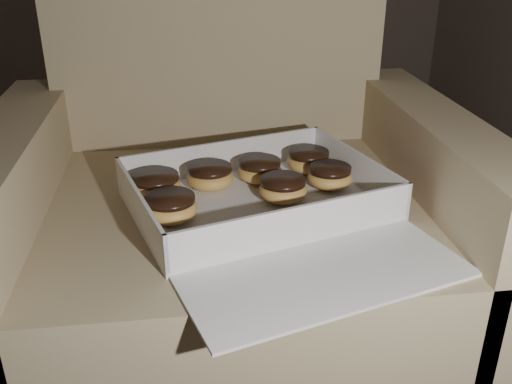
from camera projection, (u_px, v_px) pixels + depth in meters
The scene contains 12 objects.
armchair at pixel (231, 239), 1.13m from camera, with size 0.87×0.74×0.91m.
bakery_box at pixel (269, 210), 0.95m from camera, with size 0.53×0.58×0.07m.
donut_a at pixel (308, 160), 1.10m from camera, with size 0.08×0.08×0.04m.
donut_b at pixel (330, 176), 1.03m from camera, with size 0.08×0.08×0.04m.
donut_c at pixel (155, 186), 0.99m from camera, with size 0.09×0.09×0.04m.
donut_d at pixel (170, 207), 0.92m from camera, with size 0.09×0.09×0.04m.
donut_e at pixel (283, 189), 0.98m from camera, with size 0.08×0.08×0.04m.
donut_f at pixel (210, 176), 1.03m from camera, with size 0.09×0.09×0.04m.
donut_g at pixel (260, 170), 1.06m from camera, with size 0.08×0.08×0.04m.
crumb_a at pixel (303, 234), 0.88m from camera, with size 0.01×0.01×0.00m, color black.
crumb_b at pixel (275, 211), 0.95m from camera, with size 0.01×0.01×0.00m, color black.
crumb_c at pixel (168, 234), 0.88m from camera, with size 0.01×0.01×0.00m, color black.
Camera 1 is at (0.64, -0.72, 0.85)m, focal length 40.00 mm.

